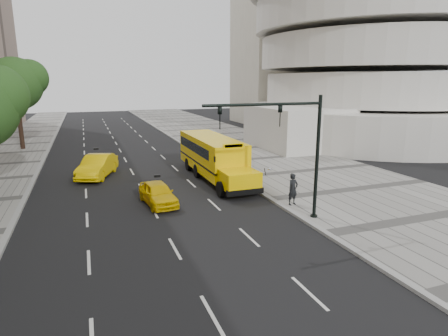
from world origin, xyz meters
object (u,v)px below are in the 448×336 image
object	(u,v)px
taxi_far	(97,166)
pedestrian	(293,189)
traffic_signal	(293,144)
school_bus	(213,154)
taxi_near	(158,193)
tree_c	(16,83)

from	to	relation	value
taxi_far	pedestrian	bearing A→B (deg)	-27.33
pedestrian	traffic_signal	xyz separation A→B (m)	(-1.38, -2.12, 3.03)
school_bus	traffic_signal	bearing A→B (deg)	-86.13
taxi_near	school_bus	bearing A→B (deg)	37.94
school_bus	taxi_far	xyz separation A→B (m)	(-8.09, 3.11, -0.94)
tree_c	traffic_signal	size ratio (longest dim) A/B	1.48
taxi_far	taxi_near	bearing A→B (deg)	-48.67
taxi_near	tree_c	bearing A→B (deg)	107.25
taxi_far	pedestrian	size ratio (longest dim) A/B	2.76
taxi_near	pedestrian	distance (m)	7.81
taxi_far	pedestrian	distance (m)	15.13
taxi_far	pedestrian	xyz separation A→B (m)	(10.16, -11.22, 0.23)
taxi_near	pedestrian	xyz separation A→B (m)	(7.11, -3.20, 0.40)
tree_c	taxi_near	world-z (taller)	tree_c
tree_c	traffic_signal	world-z (taller)	tree_c
tree_c	pedestrian	size ratio (longest dim) A/B	5.18
taxi_near	traffic_signal	size ratio (longest dim) A/B	0.61
taxi_far	traffic_signal	size ratio (longest dim) A/B	0.79
taxi_near	pedestrian	bearing A→B (deg)	-30.54
tree_c	school_bus	xyz separation A→B (m)	(14.90, -17.72, -5.07)
tree_c	taxi_far	bearing A→B (deg)	-65.00
school_bus	taxi_near	distance (m)	7.12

